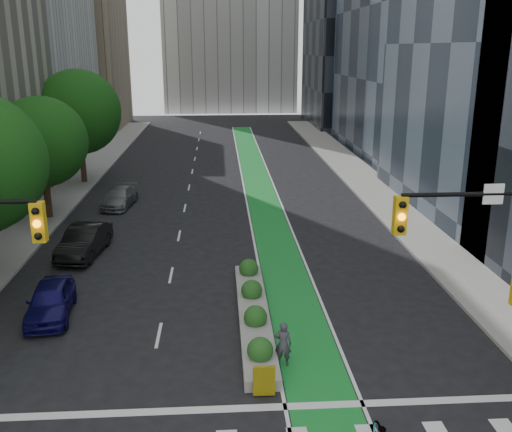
{
  "coord_description": "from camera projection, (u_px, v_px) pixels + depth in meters",
  "views": [
    {
      "loc": [
        -0.05,
        -13.73,
        10.52
      ],
      "look_at": [
        1.59,
        11.65,
        3.0
      ],
      "focal_mm": 40.0,
      "sensor_mm": 36.0,
      "label": 1
    }
  ],
  "objects": [
    {
      "name": "tree_midfar",
      "position": [
        42.0,
        142.0,
        35.09
      ],
      "size": [
        5.6,
        5.6,
        7.76
      ],
      "color": "black",
      "rests_on": "ground"
    },
    {
      "name": "cyclist",
      "position": [
        283.0,
        344.0,
        19.48
      ],
      "size": [
        0.67,
        0.52,
        1.61
      ],
      "primitive_type": "imported",
      "rotation": [
        0.0,
        0.0,
        2.88
      ],
      "color": "#3C3844",
      "rests_on": "ground"
    },
    {
      "name": "median_planter",
      "position": [
        254.0,
        312.0,
        22.83
      ],
      "size": [
        1.2,
        10.26,
        1.1
      ],
      "color": "gray",
      "rests_on": "ground"
    },
    {
      "name": "tree_far",
      "position": [
        78.0,
        112.0,
        44.45
      ],
      "size": [
        6.6,
        6.6,
        9.0
      ],
      "color": "black",
      "rests_on": "ground"
    },
    {
      "name": "parked_car_left_mid",
      "position": [
        84.0,
        241.0,
        29.89
      ],
      "size": [
        2.22,
        4.93,
        1.57
      ],
      "primitive_type": "imported",
      "rotation": [
        0.0,
        0.0,
        -0.12
      ],
      "color": "black",
      "rests_on": "ground"
    },
    {
      "name": "parked_car_left_near",
      "position": [
        51.0,
        300.0,
        23.06
      ],
      "size": [
        2.08,
        4.28,
        1.41
      ],
      "primitive_type": "imported",
      "rotation": [
        0.0,
        0.0,
        0.11
      ],
      "color": "#100D4E",
      "rests_on": "ground"
    },
    {
      "name": "building_tan_far",
      "position": [
        64.0,
        28.0,
        74.36
      ],
      "size": [
        14.0,
        16.0,
        26.0
      ],
      "primitive_type": "cube",
      "color": "tan",
      "rests_on": "ground"
    },
    {
      "name": "parked_car_left_far",
      "position": [
        119.0,
        197.0,
        39.2
      ],
      "size": [
        2.29,
        4.57,
        1.27
      ],
      "primitive_type": "imported",
      "rotation": [
        0.0,
        0.0,
        -0.12
      ],
      "color": "slate",
      "rests_on": "ground"
    },
    {
      "name": "sidewalk_right",
      "position": [
        386.0,
        200.0,
        40.76
      ],
      "size": [
        3.6,
        90.0,
        0.15
      ],
      "primitive_type": "cube",
      "color": "gray",
      "rests_on": "ground"
    },
    {
      "name": "bike_lane_paint",
      "position": [
        259.0,
        186.0,
        45.02
      ],
      "size": [
        2.2,
        70.0,
        0.01
      ],
      "primitive_type": "cube",
      "color": "#18852F",
      "rests_on": "ground"
    },
    {
      "name": "building_dark_end",
      "position": [
        363.0,
        21.0,
        78.46
      ],
      "size": [
        14.0,
        18.0,
        28.0
      ],
      "primitive_type": "cube",
      "color": "black",
      "rests_on": "ground"
    },
    {
      "name": "sidewalk_left",
      "position": [
        50.0,
        205.0,
        39.3
      ],
      "size": [
        3.6,
        90.0,
        0.15
      ],
      "primitive_type": "cube",
      "color": "gray",
      "rests_on": "ground"
    }
  ]
}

